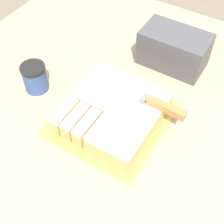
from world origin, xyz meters
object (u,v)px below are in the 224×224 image
object	(u,v)px
knife	(154,103)
coffee_cup	(35,78)
cake	(114,112)
cake_board	(112,119)
storage_box	(174,49)

from	to	relation	value
knife	coffee_cup	bearing A→B (deg)	13.67
cake	knife	world-z (taller)	knife
cake_board	knife	size ratio (longest dim) A/B	1.03
storage_box	cake	bearing A→B (deg)	-97.48
coffee_cup	storage_box	size ratio (longest dim) A/B	0.42
cake_board	cake	distance (m)	0.03
knife	storage_box	distance (m)	0.26
cake_board	cake	size ratio (longest dim) A/B	1.17
cake_board	coffee_cup	size ratio (longest dim) A/B	3.42
knife	cake_board	bearing A→B (deg)	34.59
cake	knife	distance (m)	0.12
coffee_cup	storage_box	distance (m)	0.46
cake_board	knife	bearing A→B (deg)	32.68
cake_board	storage_box	size ratio (longest dim) A/B	1.43
cake_board	cake	world-z (taller)	cake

